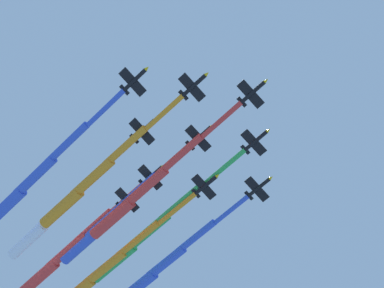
# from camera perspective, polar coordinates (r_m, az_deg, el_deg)

# --- Properties ---
(jet_lead) EXTENTS (56.29, 48.94, 4.44)m
(jet_lead) POSITION_cam_1_polar(r_m,az_deg,el_deg) (179.44, -4.47, -4.20)
(jet_lead) COLOR black
(jet_port_inner) EXTENTS (59.60, 51.82, 4.34)m
(jet_port_inner) POSITION_cam_1_polar(r_m,az_deg,el_deg) (191.07, -4.33, -8.39)
(jet_port_inner) COLOR black
(jet_starboard_inner) EXTENTS (54.17, 48.22, 4.38)m
(jet_starboard_inner) POSITION_cam_1_polar(r_m,az_deg,el_deg) (179.99, -9.33, -3.25)
(jet_starboard_inner) COLOR black
(jet_port_mid) EXTENTS (52.74, 45.41, 4.38)m
(jet_port_mid) POSITION_cam_1_polar(r_m,az_deg,el_deg) (188.13, -7.86, -7.02)
(jet_port_mid) COLOR black
(jet_starboard_mid) EXTENTS (52.81, 45.92, 4.43)m
(jet_starboard_mid) POSITION_cam_1_polar(r_m,az_deg,el_deg) (197.96, -2.48, -11.04)
(jet_starboard_mid) COLOR black
(jet_port_outer) EXTENTS (55.88, 49.48, 4.39)m
(jet_port_outer) POSITION_cam_1_polar(r_m,az_deg,el_deg) (182.66, -14.52, -3.08)
(jet_port_outer) COLOR black
(jet_starboard_outer) EXTENTS (57.63, 51.54, 4.38)m
(jet_starboard_outer) POSITION_cam_1_polar(r_m,az_deg,el_deg) (199.37, -8.23, -11.48)
(jet_starboard_outer) COLOR black
(jet_trail_port) EXTENTS (53.14, 46.12, 4.43)m
(jet_trail_port) POSITION_cam_1_polar(r_m,az_deg,el_deg) (190.65, -12.72, -6.41)
(jet_trail_port) COLOR black
(jet_trail_starboard) EXTENTS (53.66, 46.81, 4.41)m
(jet_trail_starboard) POSITION_cam_1_polar(r_m,az_deg,el_deg) (200.69, -11.81, -10.00)
(jet_trail_starboard) COLOR black
(jet_tail_end) EXTENTS (57.61, 49.67, 4.38)m
(jet_tail_end) POSITION_cam_1_polar(r_m,az_deg,el_deg) (207.56, -14.12, -12.19)
(jet_tail_end) COLOR black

